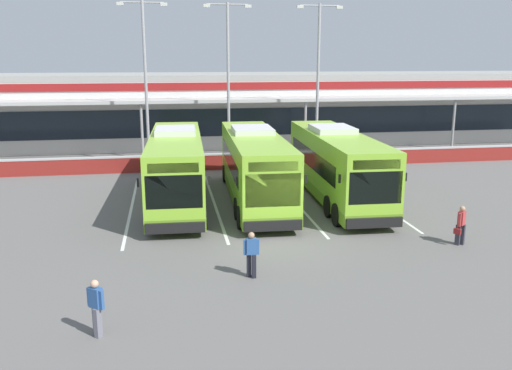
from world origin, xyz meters
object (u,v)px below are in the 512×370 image
(pedestrian_with_handbag, at_px, (461,224))
(pedestrian_child, at_px, (251,253))
(lamp_post_west, at_px, (145,74))
(lamp_post_centre, at_px, (228,74))
(coach_bus_centre, at_px, (336,166))
(lamp_post_east, at_px, (318,73))
(coach_bus_leftmost, at_px, (176,169))
(pedestrian_in_dark_coat, at_px, (96,306))
(coach_bus_left_centre, at_px, (255,168))

(pedestrian_with_handbag, xyz_separation_m, pedestrian_child, (-8.80, -1.84, 0.02))
(lamp_post_west, distance_m, lamp_post_centre, 5.63)
(coach_bus_centre, xyz_separation_m, lamp_post_east, (1.97, 10.78, 4.50))
(coach_bus_leftmost, relative_size, lamp_post_east, 1.11)
(pedestrian_child, bearing_deg, pedestrian_in_dark_coat, -145.55)
(pedestrian_with_handbag, height_order, pedestrian_in_dark_coat, same)
(pedestrian_with_handbag, distance_m, lamp_post_east, 19.38)
(coach_bus_left_centre, bearing_deg, lamp_post_centre, 90.50)
(coach_bus_leftmost, relative_size, lamp_post_centre, 1.11)
(pedestrian_in_dark_coat, distance_m, lamp_post_east, 27.46)
(lamp_post_west, relative_size, lamp_post_centre, 1.00)
(coach_bus_centre, xyz_separation_m, lamp_post_centre, (-4.41, 10.97, 4.50))
(lamp_post_east, bearing_deg, pedestrian_with_handbag, -87.65)
(coach_bus_left_centre, bearing_deg, lamp_post_west, 119.10)
(coach_bus_centre, bearing_deg, coach_bus_left_centre, 175.96)
(pedestrian_in_dark_coat, xyz_separation_m, lamp_post_east, (12.78, 23.69, 5.42))
(pedestrian_child, height_order, lamp_post_centre, lamp_post_centre)
(coach_bus_leftmost, relative_size, pedestrian_with_handbag, 7.55)
(lamp_post_east, bearing_deg, coach_bus_centre, -100.34)
(coach_bus_centre, xyz_separation_m, pedestrian_with_handbag, (2.73, -7.81, -0.93))
(coach_bus_centre, distance_m, pedestrian_child, 11.44)
(coach_bus_leftmost, distance_m, coach_bus_centre, 8.38)
(pedestrian_child, relative_size, lamp_post_west, 0.15)
(coach_bus_centre, bearing_deg, lamp_post_west, 133.51)
(lamp_post_east, bearing_deg, lamp_post_west, -178.97)
(coach_bus_left_centre, xyz_separation_m, pedestrian_with_handbag, (7.05, -8.12, -0.93))
(coach_bus_centre, height_order, pedestrian_child, coach_bus_centre)
(pedestrian_child, relative_size, lamp_post_centre, 0.15)
(coach_bus_centre, distance_m, pedestrian_in_dark_coat, 16.87)
(coach_bus_leftmost, bearing_deg, pedestrian_child, -77.55)
(pedestrian_with_handbag, height_order, lamp_post_west, lamp_post_west)
(pedestrian_child, xyz_separation_m, lamp_post_centre, (1.66, 20.62, 5.42))
(coach_bus_leftmost, distance_m, pedestrian_child, 10.62)
(pedestrian_with_handbag, relative_size, lamp_post_centre, 0.15)
(lamp_post_centre, relative_size, lamp_post_east, 1.00)
(pedestrian_in_dark_coat, height_order, lamp_post_centre, lamp_post_centre)
(pedestrian_with_handbag, height_order, lamp_post_east, lamp_post_east)
(pedestrian_with_handbag, bearing_deg, lamp_post_east, 92.35)
(coach_bus_left_centre, relative_size, pedestrian_child, 7.55)
(pedestrian_with_handbag, distance_m, lamp_post_west, 23.02)
(coach_bus_left_centre, height_order, lamp_post_centre, lamp_post_centre)
(pedestrian_in_dark_coat, relative_size, lamp_post_centre, 0.15)
(coach_bus_leftmost, height_order, pedestrian_with_handbag, coach_bus_leftmost)
(coach_bus_centre, height_order, lamp_post_east, lamp_post_east)
(coach_bus_left_centre, xyz_separation_m, lamp_post_east, (6.28, 10.48, 4.50))
(coach_bus_left_centre, xyz_separation_m, pedestrian_child, (-1.75, -9.96, -0.91))
(pedestrian_in_dark_coat, bearing_deg, coach_bus_centre, 50.04)
(pedestrian_with_handbag, relative_size, pedestrian_in_dark_coat, 1.00)
(coach_bus_left_centre, distance_m, coach_bus_centre, 4.33)
(coach_bus_centre, distance_m, lamp_post_centre, 12.65)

